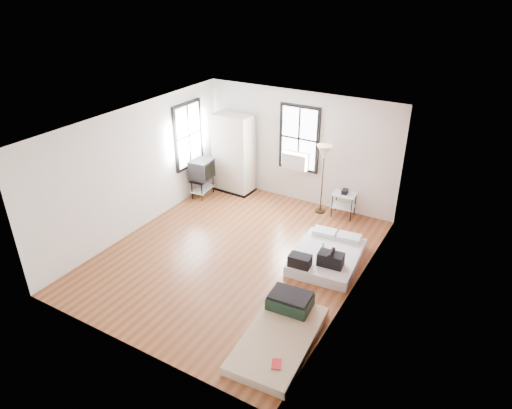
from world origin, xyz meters
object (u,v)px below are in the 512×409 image
Objects in this scene: wardrobe at (234,154)px; tv_stand at (202,171)px; mattress_main at (327,256)px; floor_lamp at (324,155)px; mattress_bare at (282,330)px; side_table at (344,198)px.

wardrobe reaches higher than tv_stand.
floor_lamp is at bearing 110.78° from mattress_main.
floor_lamp is at bearing 100.65° from mattress_bare.
wardrobe is at bearing 48.25° from tv_stand.
mattress_bare is 2.88× the size of side_table.
wardrobe is 1.21× the size of floor_lamp.
side_table is at bearing 3.48° from wardrobe.
floor_lamp is (-0.56, -0.07, 1.00)m from side_table.
wardrobe reaches higher than side_table.
mattress_bare is 5.48m from tv_stand.
floor_lamp reaches higher than side_table.
tv_stand reaches higher than mattress_main.
wardrobe is (-3.61, 4.26, 0.91)m from mattress_bare.
mattress_bare is 4.61m from floor_lamp.
side_table is (3.04, 0.07, -0.56)m from wardrobe.
wardrobe is 2.09× the size of tv_stand.
tv_stand is (-3.56, -0.78, 0.24)m from side_table.
mattress_main is 1.04× the size of floor_lamp.
side_table is 3.65m from tv_stand.
floor_lamp is 1.73× the size of tv_stand.
tv_stand is at bearing 135.14° from mattress_bare.
mattress_main is at bearing -63.86° from floor_lamp.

